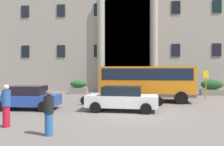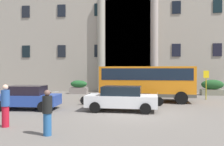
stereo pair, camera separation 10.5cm
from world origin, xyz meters
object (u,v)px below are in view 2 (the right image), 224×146
object	(u,v)px
parked_hatchback_near	(122,98)
pedestrian_child_trailing	(47,113)
pedestrian_man_red_shirt	(5,105)
bus_stop_sign	(206,82)
scooter_by_planter	(49,97)
hedge_planter_entrance_left	(212,88)
motorcycle_far_end	(148,99)
motorcycle_near_kerb	(95,98)
hedge_planter_east	(115,87)
parked_coupe_end	(27,97)
hedge_planter_far_west	(79,87)
orange_minibus	(147,80)

from	to	relation	value
parked_hatchback_near	pedestrian_child_trailing	distance (m)	6.20
pedestrian_man_red_shirt	pedestrian_child_trailing	bearing A→B (deg)	29.71
bus_stop_sign	scooter_by_planter	bearing A→B (deg)	-162.18
scooter_by_planter	pedestrian_child_trailing	bearing A→B (deg)	-53.57
bus_stop_sign	hedge_planter_entrance_left	bearing A→B (deg)	67.42
motorcycle_far_end	motorcycle_near_kerb	distance (m)	3.71
hedge_planter_east	scooter_by_planter	size ratio (longest dim) A/B	1.06
motorcycle_near_kerb	pedestrian_child_trailing	bearing A→B (deg)	-103.12
hedge_planter_entrance_left	scooter_by_planter	distance (m)	15.29
parked_hatchback_near	parked_coupe_end	xyz separation A→B (m)	(-5.85, -0.07, -0.00)
parked_coupe_end	scooter_by_planter	distance (m)	2.62
scooter_by_planter	pedestrian_child_trailing	distance (m)	8.81
bus_stop_sign	hedge_planter_east	xyz separation A→B (m)	(-7.81, 3.56, -0.74)
hedge_planter_entrance_left	motorcycle_near_kerb	bearing A→B (deg)	-142.94
motorcycle_far_end	parked_coupe_end	bearing A→B (deg)	-156.69
motorcycle_near_kerb	hedge_planter_east	bearing A→B (deg)	73.54
hedge_planter_east	hedge_planter_far_west	world-z (taller)	hedge_planter_east
hedge_planter_entrance_left	scooter_by_planter	bearing A→B (deg)	-150.81
bus_stop_sign	hedge_planter_east	size ratio (longest dim) A/B	1.10
parked_hatchback_near	pedestrian_man_red_shirt	distance (m)	6.55
motorcycle_near_kerb	motorcycle_far_end	bearing A→B (deg)	-12.57
parked_hatchback_near	motorcycle_far_end	bearing A→B (deg)	57.65
parked_hatchback_near	scooter_by_planter	world-z (taller)	parked_hatchback_near
parked_hatchback_near	motorcycle_far_end	distance (m)	2.85
bus_stop_sign	motorcycle_far_end	distance (m)	6.30
orange_minibus	hedge_planter_entrance_left	xyz separation A→B (m)	(6.35, 5.30, -0.89)
orange_minibus	scooter_by_planter	distance (m)	7.42
hedge_planter_east	hedge_planter_far_west	xyz separation A→B (m)	(-3.74, 0.14, -0.09)
hedge_planter_far_west	hedge_planter_entrance_left	size ratio (longest dim) A/B	0.81
parked_hatchback_near	bus_stop_sign	bearing A→B (deg)	47.23
hedge_planter_east	parked_hatchback_near	distance (m)	9.96
hedge_planter_east	hedge_planter_entrance_left	bearing A→B (deg)	0.57
hedge_planter_far_west	pedestrian_man_red_shirt	xyz separation A→B (m)	(0.53, -14.65, 0.27)
orange_minibus	motorcycle_near_kerb	xyz separation A→B (m)	(-3.65, -2.25, -1.15)
hedge_planter_far_west	scooter_by_planter	world-z (taller)	hedge_planter_far_west
hedge_planter_far_west	motorcycle_far_end	size ratio (longest dim) A/B	0.93
orange_minibus	parked_hatchback_near	bearing A→B (deg)	-105.83
hedge_planter_east	pedestrian_child_trailing	size ratio (longest dim) A/B	1.26
pedestrian_child_trailing	hedge_planter_far_west	bearing A→B (deg)	-8.70
orange_minibus	parked_coupe_end	world-z (taller)	orange_minibus
orange_minibus	hedge_planter_east	xyz separation A→B (m)	(-2.98, 5.20, -0.87)
hedge_planter_east	hedge_planter_entrance_left	distance (m)	9.33
hedge_planter_far_west	motorcycle_near_kerb	size ratio (longest dim) A/B	0.85
parked_coupe_end	pedestrian_child_trailing	xyz separation A→B (m)	(3.52, -5.67, 0.11)
hedge_planter_entrance_left	motorcycle_far_end	world-z (taller)	hedge_planter_entrance_left
bus_stop_sign	parked_coupe_end	world-z (taller)	bus_stop_sign
motorcycle_far_end	pedestrian_child_trailing	world-z (taller)	pedestrian_child_trailing
hedge_planter_entrance_left	motorcycle_far_end	size ratio (longest dim) A/B	1.14
hedge_planter_east	hedge_planter_entrance_left	size ratio (longest dim) A/B	0.98
hedge_planter_east	scooter_by_planter	bearing A→B (deg)	-118.61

